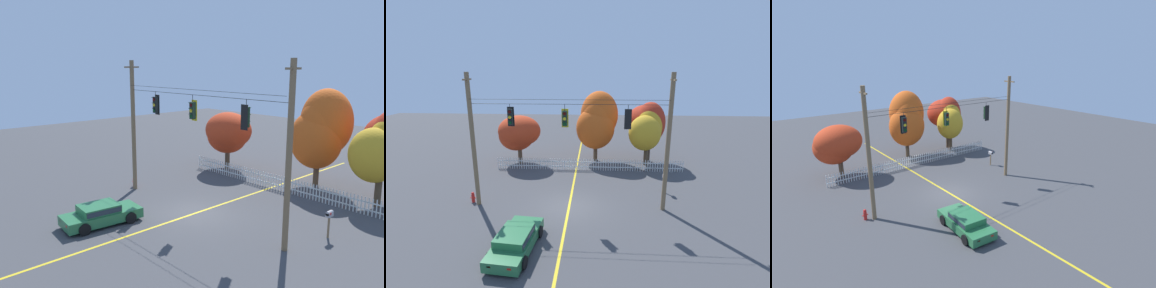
{
  "view_description": "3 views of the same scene",
  "coord_description": "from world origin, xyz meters",
  "views": [
    {
      "loc": [
        16.08,
        -14.71,
        8.61
      ],
      "look_at": [
        0.53,
        -0.72,
        4.36
      ],
      "focal_mm": 36.65,
      "sensor_mm": 36.0,
      "label": 1
    },
    {
      "loc": [
        1.67,
        -17.31,
        9.05
      ],
      "look_at": [
        0.66,
        -0.78,
        4.63
      ],
      "focal_mm": 26.31,
      "sensor_mm": 36.0,
      "label": 2
    },
    {
      "loc": [
        -12.96,
        -18.28,
        10.75
      ],
      "look_at": [
        0.96,
        -0.59,
        4.08
      ],
      "focal_mm": 28.84,
      "sensor_mm": 36.0,
      "label": 3
    }
  ],
  "objects": [
    {
      "name": "autumn_oak_far_east",
      "position": [
        6.59,
        9.09,
        3.48
      ],
      "size": [
        3.33,
        3.16,
        5.59
      ],
      "color": "brown",
      "rests_on": "ground"
    },
    {
      "name": "traffic_signal_southbound_primary",
      "position": [
        -0.22,
        0.01,
        6.07
      ],
      "size": [
        0.43,
        0.38,
        1.48
      ],
      "color": "black"
    },
    {
      "name": "roadside_mailbox",
      "position": [
        6.95,
        2.76,
        1.18
      ],
      "size": [
        0.25,
        0.44,
        1.44
      ],
      "color": "brown",
      "rests_on": "ground"
    },
    {
      "name": "parked_car",
      "position": [
        -2.29,
        -4.91,
        0.6
      ],
      "size": [
        2.23,
        4.4,
        1.15
      ],
      "color": "#286B3D",
      "rests_on": "ground"
    },
    {
      "name": "autumn_maple_far_west",
      "position": [
        6.84,
        10.31,
        4.04
      ],
      "size": [
        3.64,
        3.74,
        6.03
      ],
      "color": "#473828",
      "rests_on": "ground"
    },
    {
      "name": "traffic_signal_eastbound_side",
      "position": [
        -3.68,
        0.01,
        6.14
      ],
      "size": [
        0.43,
        0.38,
        1.45
      ],
      "color": "black"
    },
    {
      "name": "autumn_maple_near_fence",
      "position": [
        -5.77,
        8.96,
        3.07
      ],
      "size": [
        4.13,
        3.69,
        4.78
      ],
      "color": "brown",
      "rests_on": "ground"
    },
    {
      "name": "ground",
      "position": [
        0.0,
        0.0,
        0.0
      ],
      "size": [
        80.0,
        80.0,
        0.0
      ],
      "primitive_type": "plane",
      "color": "#424244"
    },
    {
      "name": "fire_hydrant",
      "position": [
        -6.78,
        0.28,
        0.37
      ],
      "size": [
        0.38,
        0.22,
        0.75
      ],
      "color": "red",
      "rests_on": "ground"
    },
    {
      "name": "lane_centerline_stripe",
      "position": [
        0.0,
        0.0,
        0.0
      ],
      "size": [
        0.16,
        36.0,
        0.01
      ],
      "primitive_type": "cube",
      "color": "gold",
      "rests_on": "ground"
    },
    {
      "name": "traffic_signal_westbound_side",
      "position": [
        3.69,
        -0.01,
        6.08
      ],
      "size": [
        0.43,
        0.38,
        1.5
      ],
      "color": "black"
    },
    {
      "name": "signal_support_span",
      "position": [
        0.0,
        -0.0,
        4.53
      ],
      "size": [
        12.81,
        1.1,
        8.89
      ],
      "color": "brown",
      "rests_on": "ground"
    },
    {
      "name": "white_picket_fence",
      "position": [
        1.16,
        7.24,
        0.54
      ],
      "size": [
        17.08,
        0.06,
        1.08
      ],
      "color": "silver",
      "rests_on": "ground"
    },
    {
      "name": "autumn_maple_mid",
      "position": [
        1.92,
        10.29,
        4.06
      ],
      "size": [
        4.12,
        3.82,
        7.0
      ],
      "color": "brown",
      "rests_on": "ground"
    }
  ]
}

